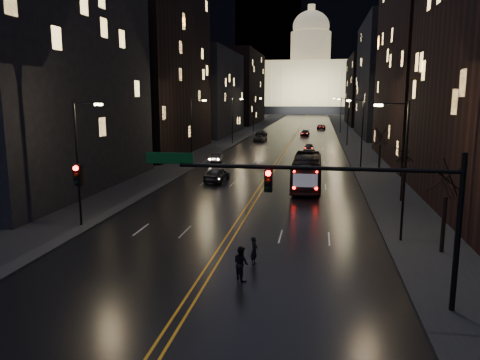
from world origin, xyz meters
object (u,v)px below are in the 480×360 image
at_px(traffic_signal, 324,194).
at_px(oncoming_car_a, 217,175).
at_px(receding_car_a, 309,156).
at_px(pedestrian_a, 254,251).
at_px(pedestrian_b, 241,263).
at_px(oncoming_car_b, 217,157).
at_px(bus, 307,172).

height_order(traffic_signal, oncoming_car_a, traffic_signal).
bearing_deg(receding_car_a, pedestrian_a, -95.95).
distance_m(oncoming_car_a, pedestrian_b, 27.84).
bearing_deg(traffic_signal, oncoming_car_b, 108.00).
xyz_separation_m(oncoming_car_b, receding_car_a, (12.88, 3.30, 0.13)).
relative_size(bus, oncoming_car_b, 2.93).
xyz_separation_m(oncoming_car_a, pedestrian_a, (7.47, -24.54, -0.03)).
bearing_deg(oncoming_car_a, oncoming_car_b, -72.44).
bearing_deg(oncoming_car_b, receding_car_a, -171.40).
distance_m(bus, oncoming_car_b, 21.31).
height_order(oncoming_car_a, oncoming_car_b, oncoming_car_a).
xyz_separation_m(oncoming_car_b, pedestrian_a, (10.77, -39.77, 0.12)).
bearing_deg(bus, pedestrian_b, -96.06).
bearing_deg(receding_car_a, traffic_signal, -91.31).
height_order(bus, receding_car_a, bus).
xyz_separation_m(traffic_signal, oncoming_car_b, (-14.41, 44.34, -4.43)).
height_order(traffic_signal, pedestrian_b, traffic_signal).
bearing_deg(traffic_signal, pedestrian_a, 128.51).
height_order(bus, pedestrian_b, bus).
height_order(traffic_signal, pedestrian_a, traffic_signal).
relative_size(traffic_signal, oncoming_car_b, 4.25).
bearing_deg(traffic_signal, oncoming_car_a, 110.87).
bearing_deg(oncoming_car_a, traffic_signal, 116.19).
height_order(oncoming_car_a, pedestrian_a, oncoming_car_a).
relative_size(oncoming_car_a, oncoming_car_b, 1.18).
distance_m(traffic_signal, receding_car_a, 47.85).
relative_size(traffic_signal, pedestrian_a, 11.00).
relative_size(receding_car_a, pedestrian_b, 2.72).
xyz_separation_m(oncoming_car_a, receding_car_a, (9.57, 18.52, -0.01)).
xyz_separation_m(oncoming_car_a, oncoming_car_b, (-3.31, 15.23, -0.15)).
bearing_deg(receding_car_a, bus, -92.61).
xyz_separation_m(pedestrian_a, pedestrian_b, (-0.35, -2.38, 0.11)).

